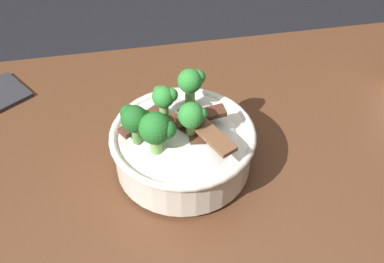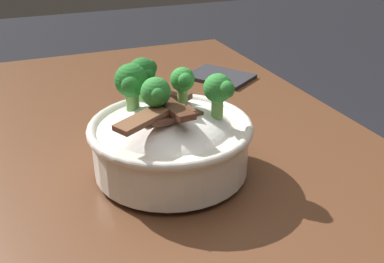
% 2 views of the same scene
% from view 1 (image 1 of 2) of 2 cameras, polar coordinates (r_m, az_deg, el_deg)
% --- Properties ---
extents(rice_bowl, '(0.22, 0.22, 0.15)m').
position_cam_1_polar(rice_bowl, '(0.74, -1.20, -1.23)').
color(rice_bowl, silver).
rests_on(rice_bowl, dining_table).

